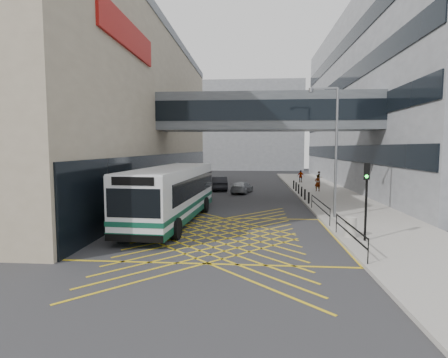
% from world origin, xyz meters
% --- Properties ---
extents(ground, '(120.00, 120.00, 0.00)m').
position_xyz_m(ground, '(0.00, 0.00, 0.00)').
color(ground, '#333335').
extents(building_whsmith, '(24.17, 42.00, 16.00)m').
position_xyz_m(building_whsmith, '(-17.98, 16.00, 8.00)').
color(building_whsmith, tan).
rests_on(building_whsmith, ground).
extents(building_far, '(28.00, 16.00, 18.00)m').
position_xyz_m(building_far, '(-2.00, 60.00, 9.00)').
color(building_far, gray).
rests_on(building_far, ground).
extents(skybridge, '(20.00, 4.10, 3.00)m').
position_xyz_m(skybridge, '(3.00, 12.00, 7.50)').
color(skybridge, '#4F5459').
rests_on(skybridge, ground).
extents(pavement, '(6.00, 54.00, 0.16)m').
position_xyz_m(pavement, '(9.00, 15.00, 0.08)').
color(pavement, '#A59F97').
rests_on(pavement, ground).
extents(box_junction, '(12.00, 9.00, 0.01)m').
position_xyz_m(box_junction, '(0.00, 0.00, 0.00)').
color(box_junction, gold).
rests_on(box_junction, ground).
extents(bus, '(3.57, 12.20, 3.38)m').
position_xyz_m(bus, '(-3.08, 3.16, 1.81)').
color(bus, silver).
rests_on(bus, ground).
extents(car_white, '(2.36, 4.78, 1.46)m').
position_xyz_m(car_white, '(-4.50, 6.48, 0.73)').
color(car_white, silver).
rests_on(car_white, ground).
extents(car_dark, '(2.48, 4.90, 1.47)m').
position_xyz_m(car_dark, '(-1.76, 19.72, 0.73)').
color(car_dark, black).
rests_on(car_dark, ground).
extents(car_silver, '(2.47, 4.24, 1.24)m').
position_xyz_m(car_silver, '(0.74, 17.34, 0.62)').
color(car_silver, '#989CA1').
rests_on(car_silver, ground).
extents(traffic_light, '(0.30, 0.44, 3.70)m').
position_xyz_m(traffic_light, '(7.08, -1.13, 2.57)').
color(traffic_light, black).
rests_on(traffic_light, pavement).
extents(street_lamp, '(1.85, 0.44, 8.13)m').
position_xyz_m(street_lamp, '(6.81, 4.61, 4.79)').
color(street_lamp, slate).
rests_on(street_lamp, pavement).
extents(litter_bin, '(0.57, 0.57, 0.99)m').
position_xyz_m(litter_bin, '(6.63, -0.39, 0.65)').
color(litter_bin, '#ADA89E').
rests_on(litter_bin, pavement).
extents(kerb_railings, '(0.05, 12.54, 1.00)m').
position_xyz_m(kerb_railings, '(6.15, 1.78, 0.88)').
color(kerb_railings, black).
rests_on(kerb_railings, pavement).
extents(bollards, '(0.14, 10.14, 0.90)m').
position_xyz_m(bollards, '(6.25, 15.00, 0.61)').
color(bollards, black).
rests_on(bollards, pavement).
extents(pedestrian_a, '(0.75, 0.60, 1.67)m').
position_xyz_m(pedestrian_a, '(8.41, 18.08, 0.99)').
color(pedestrian_a, gray).
rests_on(pedestrian_a, pavement).
extents(pedestrian_b, '(0.87, 0.67, 1.56)m').
position_xyz_m(pedestrian_b, '(9.86, 24.95, 0.94)').
color(pedestrian_b, gray).
rests_on(pedestrian_b, pavement).
extents(pedestrian_c, '(1.02, 0.82, 1.56)m').
position_xyz_m(pedestrian_c, '(7.97, 27.12, 0.94)').
color(pedestrian_c, gray).
rests_on(pedestrian_c, pavement).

